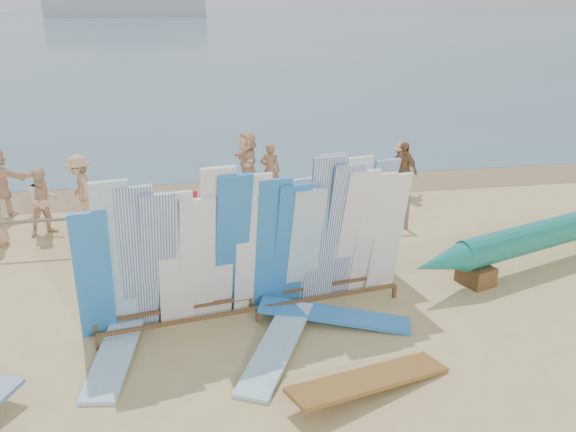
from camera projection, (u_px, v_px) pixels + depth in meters
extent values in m
plane|color=tan|center=(162.00, 305.00, 11.55)|extent=(160.00, 160.00, 0.00)
cube|color=#44677B|center=(169.00, 24.00, 129.99)|extent=(320.00, 240.00, 0.02)
cube|color=olive|center=(165.00, 192.00, 18.22)|extent=(40.00, 2.60, 0.01)
cube|color=#999EA3|center=(126.00, 2.00, 174.71)|extent=(45.00, 8.00, 8.00)
cube|color=#6E6053|center=(161.00, 214.00, 14.06)|extent=(12.00, 0.06, 0.06)
cube|color=#6E6053|center=(73.00, 233.00, 13.84)|extent=(0.08, 0.08, 0.90)
cube|color=#6E6053|center=(162.00, 228.00, 14.18)|extent=(0.08, 0.08, 0.90)
cube|color=#6E6053|center=(248.00, 222.00, 14.52)|extent=(0.08, 0.08, 0.90)
cube|color=#6E6053|center=(329.00, 217.00, 14.85)|extent=(0.08, 0.08, 0.90)
cube|color=#6E6053|center=(407.00, 212.00, 15.19)|extent=(0.08, 0.08, 0.90)
cube|color=brown|center=(258.00, 309.00, 10.88)|extent=(5.48, 0.96, 0.06)
cube|color=brown|center=(250.00, 297.00, 11.30)|extent=(5.48, 0.96, 0.06)
cube|color=blue|center=(94.00, 277.00, 9.91)|extent=(0.69, 0.75, 2.44)
cube|color=#8BC0DE|center=(115.00, 260.00, 9.94)|extent=(0.71, 0.89, 2.92)
cube|color=silver|center=(138.00, 261.00, 10.08)|extent=(0.71, 0.91, 2.80)
cube|color=silver|center=(160.00, 262.00, 10.21)|extent=(0.73, 1.00, 2.66)
cube|color=white|center=(176.00, 261.00, 10.31)|extent=(0.68, 0.74, 2.61)
cube|color=white|center=(197.00, 261.00, 10.44)|extent=(0.70, 0.82, 2.48)
cube|color=white|center=(217.00, 245.00, 10.47)|extent=(0.71, 0.88, 2.98)
cube|color=blue|center=(232.00, 247.00, 10.58)|extent=(0.72, 0.98, 2.84)
cube|color=white|center=(252.00, 246.00, 10.71)|extent=(0.69, 0.74, 2.78)
cube|color=blue|center=(271.00, 246.00, 10.84)|extent=(0.68, 0.74, 2.67)
cube|color=blue|center=(290.00, 247.00, 10.97)|extent=(0.69, 0.80, 2.54)
cube|color=#8BC0DE|center=(304.00, 248.00, 11.08)|extent=(0.70, 0.81, 2.43)
cube|color=silver|center=(323.00, 232.00, 11.10)|extent=(0.68, 0.70, 2.96)
cube|color=silver|center=(340.00, 233.00, 11.24)|extent=(0.71, 0.87, 2.81)
cube|color=white|center=(353.00, 235.00, 11.35)|extent=(0.72, 0.93, 2.68)
cube|color=white|center=(371.00, 235.00, 11.48)|extent=(0.70, 0.86, 2.59)
cube|color=white|center=(387.00, 234.00, 11.60)|extent=(0.67, 0.67, 2.51)
cube|color=brown|center=(340.00, 267.00, 12.58)|extent=(1.96, 0.44, 0.06)
cube|color=brown|center=(331.00, 260.00, 12.96)|extent=(1.96, 0.44, 0.06)
cube|color=white|center=(295.00, 230.00, 12.14)|extent=(0.65, 0.68, 2.28)
cube|color=silver|center=(323.00, 215.00, 12.28)|extent=(0.68, 0.83, 2.72)
cube|color=white|center=(350.00, 214.00, 12.52)|extent=(0.68, 0.85, 2.61)
cube|color=silver|center=(377.00, 213.00, 12.75)|extent=(0.69, 0.87, 2.50)
cube|color=brown|center=(476.00, 275.00, 12.37)|extent=(0.73, 0.80, 0.39)
cylinder|color=#178173|center=(544.00, 234.00, 13.11)|extent=(4.74, 2.19, 0.65)
cone|color=#178173|center=(442.00, 262.00, 11.74)|extent=(1.43, 1.00, 0.61)
cube|color=brown|center=(265.00, 247.00, 12.41)|extent=(1.08, 0.95, 0.05)
cube|color=white|center=(265.00, 235.00, 12.32)|extent=(0.44, 0.23, 0.42)
cube|color=#916027|center=(370.00, 390.00, 9.07)|extent=(2.71, 1.49, 0.38)
cube|color=blue|center=(334.00, 323.00, 10.94)|extent=(2.73, 1.39, 0.31)
cube|color=#8BC0DE|center=(118.00, 354.00, 9.98)|extent=(0.95, 2.75, 0.23)
cube|color=#8BC0DE|center=(277.00, 353.00, 10.02)|extent=(1.71, 2.66, 0.26)
cube|color=red|center=(187.00, 219.00, 15.00)|extent=(0.64, 0.59, 0.06)
cube|color=red|center=(186.00, 204.00, 15.14)|extent=(0.62, 0.22, 0.61)
cube|color=red|center=(213.00, 219.00, 15.03)|extent=(0.59, 0.53, 0.05)
cube|color=red|center=(211.00, 205.00, 15.16)|extent=(0.59, 0.18, 0.58)
cube|color=red|center=(280.00, 202.00, 15.52)|extent=(0.63, 0.87, 0.58)
cube|color=red|center=(280.00, 185.00, 15.69)|extent=(0.50, 0.27, 0.37)
imported|color=#8C6042|center=(403.00, 169.00, 17.58)|extent=(0.83, 1.04, 1.64)
imported|color=tan|center=(80.00, 190.00, 15.40)|extent=(0.82, 1.27, 1.82)
imported|color=#8C6042|center=(270.00, 170.00, 17.60)|extent=(0.65, 0.48, 1.59)
imported|color=beige|center=(44.00, 201.00, 14.77)|extent=(0.91, 0.72, 1.69)
imported|color=beige|center=(323.00, 185.00, 16.27)|extent=(0.44, 0.78, 1.54)
imported|color=beige|center=(248.00, 163.00, 17.79)|extent=(0.68, 1.78, 1.88)
imported|color=tan|center=(402.00, 168.00, 17.96)|extent=(1.05, 0.62, 1.53)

